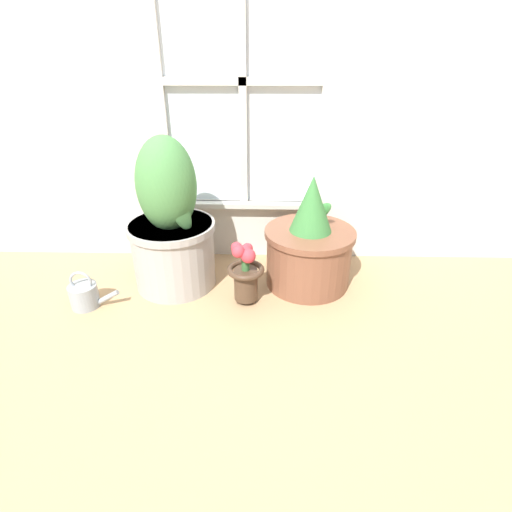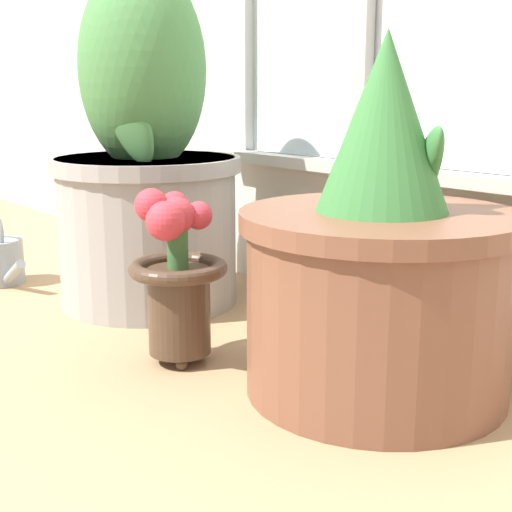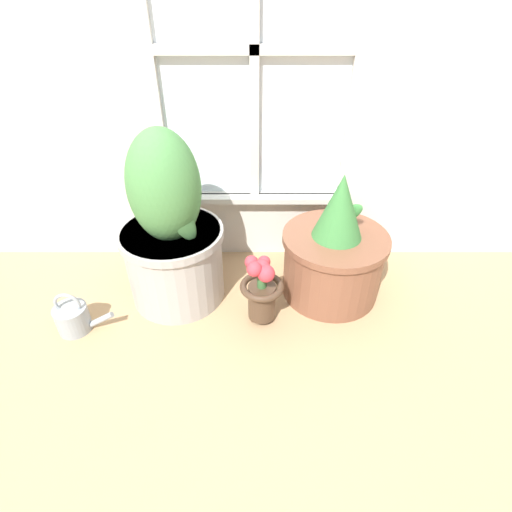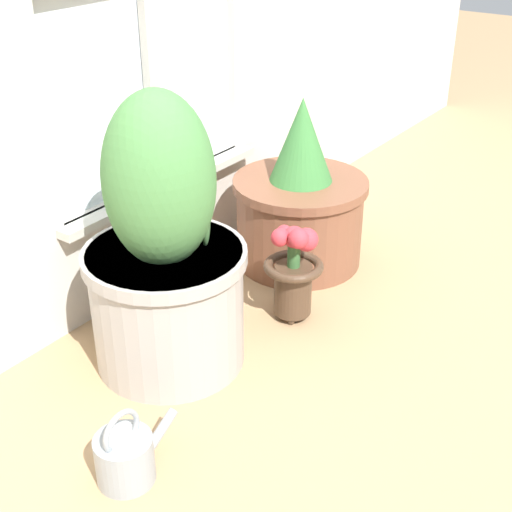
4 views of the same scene
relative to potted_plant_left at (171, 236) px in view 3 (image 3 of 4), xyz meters
name	(u,v)px [view 3 (image 3 of 4)]	position (x,y,z in m)	size (l,w,h in m)	color
ground_plane	(254,353)	(0.31, -0.32, -0.29)	(10.00, 10.00, 0.00)	tan
potted_plant_left	(171,236)	(0.00, 0.00, 0.00)	(0.40, 0.40, 0.70)	#9E9993
potted_plant_right	(333,253)	(0.63, 0.02, -0.09)	(0.42, 0.42, 0.53)	brown
flower_vase	(261,289)	(0.34, -0.15, -0.14)	(0.16, 0.16, 0.30)	#473323
watering_can	(73,318)	(-0.36, -0.20, -0.23)	(0.22, 0.12, 0.18)	gray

